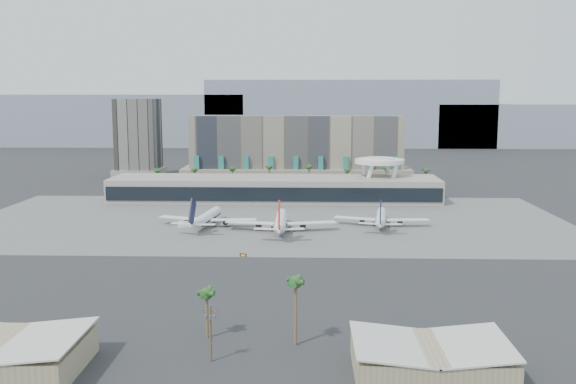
{
  "coord_description": "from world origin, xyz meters",
  "views": [
    {
      "loc": [
        17.98,
        -220.74,
        54.31
      ],
      "look_at": [
        9.36,
        40.0,
        14.87
      ],
      "focal_mm": 40.0,
      "sensor_mm": 36.0,
      "label": 1
    }
  ],
  "objects_px": {
    "utility_pole": "(211,329)",
    "taxiway_sign": "(243,255)",
    "service_vehicle_a": "(184,224)",
    "service_vehicle_b": "(279,228)",
    "airliner_right": "(381,218)",
    "airliner_centre": "(281,221)",
    "airliner_left": "(206,218)"
  },
  "relations": [
    {
      "from": "airliner_left",
      "to": "airliner_centre",
      "type": "distance_m",
      "value": 32.57
    },
    {
      "from": "utility_pole",
      "to": "taxiway_sign",
      "type": "xyz_separation_m",
      "value": [
        -2.29,
        86.75,
        -6.62
      ]
    },
    {
      "from": "service_vehicle_b",
      "to": "taxiway_sign",
      "type": "distance_m",
      "value": 46.18
    },
    {
      "from": "service_vehicle_a",
      "to": "service_vehicle_b",
      "type": "distance_m",
      "value": 40.27
    },
    {
      "from": "airliner_left",
      "to": "airliner_centre",
      "type": "bearing_deg",
      "value": -6.99
    },
    {
      "from": "service_vehicle_b",
      "to": "taxiway_sign",
      "type": "relative_size",
      "value": 1.37
    },
    {
      "from": "airliner_right",
      "to": "service_vehicle_b",
      "type": "xyz_separation_m",
      "value": [
        -42.23,
        -7.97,
        -2.74
      ]
    },
    {
      "from": "airliner_left",
      "to": "taxiway_sign",
      "type": "distance_m",
      "value": 54.08
    },
    {
      "from": "service_vehicle_a",
      "to": "utility_pole",
      "type": "bearing_deg",
      "value": -97.71
    },
    {
      "from": "taxiway_sign",
      "to": "airliner_centre",
      "type": "bearing_deg",
      "value": 90.44
    },
    {
      "from": "service_vehicle_a",
      "to": "taxiway_sign",
      "type": "height_order",
      "value": "service_vehicle_a"
    },
    {
      "from": "airliner_centre",
      "to": "utility_pole",
      "type": "bearing_deg",
      "value": -94.65
    },
    {
      "from": "airliner_right",
      "to": "taxiway_sign",
      "type": "xyz_separation_m",
      "value": [
        -52.49,
        -52.99,
        -3.03
      ]
    },
    {
      "from": "airliner_centre",
      "to": "service_vehicle_a",
      "type": "distance_m",
      "value": 41.56
    },
    {
      "from": "service_vehicle_a",
      "to": "taxiway_sign",
      "type": "xyz_separation_m",
      "value": [
        29.83,
        -48.89,
        -0.62
      ]
    },
    {
      "from": "airliner_left",
      "to": "taxiway_sign",
      "type": "relative_size",
      "value": 18.6
    },
    {
      "from": "airliner_left",
      "to": "airliner_right",
      "type": "distance_m",
      "value": 73.05
    },
    {
      "from": "airliner_right",
      "to": "service_vehicle_b",
      "type": "distance_m",
      "value": 43.07
    },
    {
      "from": "utility_pole",
      "to": "taxiway_sign",
      "type": "relative_size",
      "value": 5.14
    },
    {
      "from": "utility_pole",
      "to": "airliner_left",
      "type": "distance_m",
      "value": 138.62
    },
    {
      "from": "airliner_left",
      "to": "service_vehicle_b",
      "type": "xyz_separation_m",
      "value": [
        30.75,
        -4.92,
        -2.97
      ]
    },
    {
      "from": "service_vehicle_b",
      "to": "airliner_right",
      "type": "bearing_deg",
      "value": 11.79
    },
    {
      "from": "utility_pole",
      "to": "airliner_left",
      "type": "bearing_deg",
      "value": 99.47
    },
    {
      "from": "taxiway_sign",
      "to": "utility_pole",
      "type": "bearing_deg",
      "value": -73.26
    },
    {
      "from": "airliner_centre",
      "to": "taxiway_sign",
      "type": "xyz_separation_m",
      "value": [
        -10.99,
        -41.61,
        -3.52
      ]
    },
    {
      "from": "airliner_centre",
      "to": "taxiway_sign",
      "type": "relative_size",
      "value": 19.87
    },
    {
      "from": "airliner_left",
      "to": "airliner_centre",
      "type": "relative_size",
      "value": 0.94
    },
    {
      "from": "service_vehicle_b",
      "to": "taxiway_sign",
      "type": "xyz_separation_m",
      "value": [
        -10.26,
        -45.02,
        -0.29
      ]
    },
    {
      "from": "utility_pole",
      "to": "airliner_right",
      "type": "relative_size",
      "value": 0.29
    },
    {
      "from": "airliner_right",
      "to": "service_vehicle_a",
      "type": "distance_m",
      "value": 82.46
    },
    {
      "from": "airliner_left",
      "to": "service_vehicle_b",
      "type": "relative_size",
      "value": 13.62
    },
    {
      "from": "utility_pole",
      "to": "airliner_centre",
      "type": "xyz_separation_m",
      "value": [
        8.69,
        128.36,
        -3.1
      ]
    }
  ]
}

